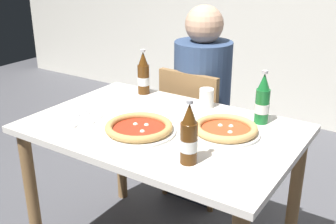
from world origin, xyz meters
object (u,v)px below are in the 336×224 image
at_px(pizza_marinara_far, 139,128).
at_px(dining_table_main, 162,148).
at_px(beer_bottle_right, 143,75).
at_px(chair_behind_table, 197,127).
at_px(beer_bottle_left, 262,101).
at_px(napkin_with_cutlery, 80,118).
at_px(diner_seated, 202,109).
at_px(paper_cup, 206,98).
at_px(beer_bottle_center, 189,137).
at_px(pizza_margherita_near, 225,129).

bearing_deg(pizza_marinara_far, dining_table_main, 70.99).
bearing_deg(beer_bottle_right, dining_table_main, -43.57).
bearing_deg(dining_table_main, chair_behind_table, 104.26).
relative_size(beer_bottle_left, beer_bottle_right, 1.00).
bearing_deg(napkin_with_cutlery, dining_table_main, 21.38).
xyz_separation_m(diner_seated, beer_bottle_left, (0.51, -0.38, 0.27)).
distance_m(beer_bottle_right, paper_cup, 0.39).
xyz_separation_m(dining_table_main, chair_behind_table, (-0.15, 0.61, -0.15)).
distance_m(dining_table_main, beer_bottle_center, 0.42).
relative_size(dining_table_main, beer_bottle_right, 4.86).
relative_size(beer_bottle_left, napkin_with_cutlery, 1.14).
distance_m(beer_bottle_center, napkin_with_cutlery, 0.66).
bearing_deg(beer_bottle_center, pizza_marinara_far, 160.22).
bearing_deg(napkin_with_cutlery, beer_bottle_left, 30.15).
bearing_deg(chair_behind_table, napkin_with_cutlery, 76.14).
distance_m(beer_bottle_left, beer_bottle_center, 0.52).
bearing_deg(beer_bottle_left, pizza_marinara_far, -135.26).
relative_size(diner_seated, pizza_margherita_near, 4.05).
distance_m(chair_behind_table, beer_bottle_left, 0.72).
height_order(diner_seated, beer_bottle_center, diner_seated).
relative_size(chair_behind_table, diner_seated, 0.70).
bearing_deg(diner_seated, chair_behind_table, -92.82).
relative_size(dining_table_main, chair_behind_table, 1.41).
height_order(diner_seated, napkin_with_cutlery, diner_seated).
xyz_separation_m(dining_table_main, beer_bottle_right, (-0.34, 0.32, 0.22)).
height_order(chair_behind_table, diner_seated, diner_seated).
xyz_separation_m(pizza_margherita_near, napkin_with_cutlery, (-0.65, -0.22, -0.02)).
distance_m(pizza_marinara_far, paper_cup, 0.45).
bearing_deg(dining_table_main, beer_bottle_left, 37.80).
relative_size(beer_bottle_center, paper_cup, 2.60).
bearing_deg(pizza_margherita_near, beer_bottle_left, 67.96).
distance_m(beer_bottle_right, napkin_with_cutlery, 0.48).
distance_m(pizza_margherita_near, beer_bottle_center, 0.32).
xyz_separation_m(pizza_margherita_near, pizza_marinara_far, (-0.32, -0.19, -0.00)).
bearing_deg(paper_cup, diner_seated, 121.36).
bearing_deg(paper_cup, napkin_with_cutlery, -132.12).
bearing_deg(beer_bottle_right, diner_seated, 61.62).
bearing_deg(beer_bottle_left, paper_cup, 171.85).
xyz_separation_m(beer_bottle_left, paper_cup, (-0.31, 0.04, -0.06)).
relative_size(pizza_margherita_near, beer_bottle_right, 1.21).
bearing_deg(chair_behind_table, dining_table_main, 106.29).
bearing_deg(paper_cup, beer_bottle_center, -68.23).
relative_size(dining_table_main, napkin_with_cutlery, 5.53).
xyz_separation_m(dining_table_main, pizza_marinara_far, (-0.04, -0.12, 0.13)).
bearing_deg(beer_bottle_center, beer_bottle_left, 80.47).
height_order(dining_table_main, napkin_with_cutlery, napkin_with_cutlery).
bearing_deg(pizza_margherita_near, paper_cup, 132.39).
bearing_deg(pizza_marinara_far, beer_bottle_center, -19.78).
relative_size(diner_seated, paper_cup, 12.73).
bearing_deg(napkin_with_cutlery, pizza_margherita_near, 18.89).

